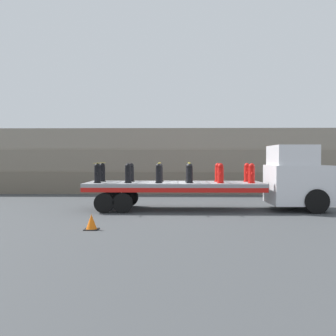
{
  "coord_description": "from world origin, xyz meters",
  "views": [
    {
      "loc": [
        0.09,
        -17.45,
        2.38
      ],
      "look_at": [
        -0.29,
        0.0,
        1.95
      ],
      "focal_mm": 40.0,
      "sensor_mm": 36.0,
      "label": 1
    }
  ],
  "objects_px": {
    "fire_hydrant_red_far_5": "(247,173)",
    "fire_hydrant_black_near_3": "(190,173)",
    "fire_hydrant_black_far_1": "(131,172)",
    "fire_hydrant_black_far_0": "(102,172)",
    "fire_hydrant_black_far_2": "(160,173)",
    "flatbed_trailer": "(163,187)",
    "truck_cab": "(298,178)",
    "fire_hydrant_black_far_3": "(189,173)",
    "fire_hydrant_red_near_4": "(221,173)",
    "fire_hydrant_black_near_2": "(159,173)",
    "fire_hydrant_red_far_4": "(218,173)",
    "fire_hydrant_red_near_5": "(252,173)",
    "fire_hydrant_black_near_0": "(97,173)",
    "traffic_cone": "(91,222)",
    "fire_hydrant_black_near_1": "(128,173)"
  },
  "relations": [
    {
      "from": "truck_cab",
      "to": "fire_hydrant_black_far_1",
      "type": "height_order",
      "value": "truck_cab"
    },
    {
      "from": "flatbed_trailer",
      "to": "fire_hydrant_red_far_5",
      "type": "distance_m",
      "value": 4.12
    },
    {
      "from": "fire_hydrant_black_far_2",
      "to": "traffic_cone",
      "type": "distance_m",
      "value": 6.12
    },
    {
      "from": "fire_hydrant_black_near_1",
      "to": "truck_cab",
      "type": "bearing_deg",
      "value": 4.02
    },
    {
      "from": "fire_hydrant_black_far_0",
      "to": "fire_hydrant_black_far_2",
      "type": "bearing_deg",
      "value": 0.0
    },
    {
      "from": "traffic_cone",
      "to": "fire_hydrant_black_near_1",
      "type": "bearing_deg",
      "value": 81.63
    },
    {
      "from": "fire_hydrant_black_near_0",
      "to": "fire_hydrant_black_near_2",
      "type": "relative_size",
      "value": 1.0
    },
    {
      "from": "fire_hydrant_black_far_3",
      "to": "fire_hydrant_red_near_4",
      "type": "distance_m",
      "value": 1.78
    },
    {
      "from": "fire_hydrant_black_near_0",
      "to": "fire_hydrant_black_far_0",
      "type": "bearing_deg",
      "value": 90.0
    },
    {
      "from": "truck_cab",
      "to": "fire_hydrant_black_far_2",
      "type": "height_order",
      "value": "truck_cab"
    },
    {
      "from": "fire_hydrant_black_far_1",
      "to": "fire_hydrant_black_near_3",
      "type": "height_order",
      "value": "same"
    },
    {
      "from": "fire_hydrant_black_far_0",
      "to": "fire_hydrant_black_near_2",
      "type": "xyz_separation_m",
      "value": [
        2.79,
        -1.1,
        0.0
      ]
    },
    {
      "from": "flatbed_trailer",
      "to": "fire_hydrant_black_near_2",
      "type": "xyz_separation_m",
      "value": [
        -0.17,
        -0.55,
        0.68
      ]
    },
    {
      "from": "truck_cab",
      "to": "fire_hydrant_black_near_2",
      "type": "bearing_deg",
      "value": -175.12
    },
    {
      "from": "fire_hydrant_black_near_3",
      "to": "fire_hydrant_red_near_5",
      "type": "bearing_deg",
      "value": 0.0
    },
    {
      "from": "fire_hydrant_black_far_0",
      "to": "fire_hydrant_red_near_5",
      "type": "height_order",
      "value": "same"
    },
    {
      "from": "truck_cab",
      "to": "fire_hydrant_black_far_2",
      "type": "relative_size",
      "value": 3.34
    },
    {
      "from": "fire_hydrant_black_far_0",
      "to": "fire_hydrant_black_near_3",
      "type": "distance_m",
      "value": 4.33
    },
    {
      "from": "fire_hydrant_black_far_1",
      "to": "fire_hydrant_red_near_4",
      "type": "relative_size",
      "value": 1.0
    },
    {
      "from": "truck_cab",
      "to": "flatbed_trailer",
      "type": "height_order",
      "value": "truck_cab"
    },
    {
      "from": "fire_hydrant_black_far_2",
      "to": "fire_hydrant_black_near_3",
      "type": "distance_m",
      "value": 1.78
    },
    {
      "from": "fire_hydrant_black_near_2",
      "to": "fire_hydrant_black_far_3",
      "type": "distance_m",
      "value": 1.78
    },
    {
      "from": "fire_hydrant_red_far_4",
      "to": "fire_hydrant_red_near_5",
      "type": "xyz_separation_m",
      "value": [
        1.4,
        -1.1,
        0.0
      ]
    },
    {
      "from": "truck_cab",
      "to": "fire_hydrant_red_far_4",
      "type": "height_order",
      "value": "truck_cab"
    },
    {
      "from": "fire_hydrant_black_near_1",
      "to": "fire_hydrant_red_far_4",
      "type": "relative_size",
      "value": 1.0
    },
    {
      "from": "fire_hydrant_black_near_1",
      "to": "fire_hydrant_red_far_5",
      "type": "xyz_separation_m",
      "value": [
        5.59,
        1.1,
        0.0
      ]
    },
    {
      "from": "fire_hydrant_red_near_5",
      "to": "traffic_cone",
      "type": "xyz_separation_m",
      "value": [
        -6.24,
        -4.47,
        -1.46
      ]
    },
    {
      "from": "fire_hydrant_red_far_4",
      "to": "fire_hydrant_red_near_4",
      "type": "bearing_deg",
      "value": -90.0
    },
    {
      "from": "fire_hydrant_black_near_2",
      "to": "fire_hydrant_red_far_4",
      "type": "relative_size",
      "value": 1.0
    },
    {
      "from": "fire_hydrant_black_far_2",
      "to": "fire_hydrant_black_far_3",
      "type": "distance_m",
      "value": 1.4
    },
    {
      "from": "fire_hydrant_black_near_0",
      "to": "fire_hydrant_black_far_2",
      "type": "relative_size",
      "value": 1.0
    },
    {
      "from": "truck_cab",
      "to": "fire_hydrant_black_far_1",
      "type": "bearing_deg",
      "value": 175.98
    },
    {
      "from": "fire_hydrant_black_far_0",
      "to": "fire_hydrant_black_near_2",
      "type": "relative_size",
      "value": 1.0
    },
    {
      "from": "fire_hydrant_black_far_2",
      "to": "fire_hydrant_black_near_3",
      "type": "relative_size",
      "value": 1.0
    },
    {
      "from": "fire_hydrant_black_far_2",
      "to": "fire_hydrant_red_far_5",
      "type": "height_order",
      "value": "same"
    },
    {
      "from": "fire_hydrant_black_far_1",
      "to": "traffic_cone",
      "type": "relative_size",
      "value": 1.72
    },
    {
      "from": "fire_hydrant_black_near_3",
      "to": "fire_hydrant_red_near_4",
      "type": "distance_m",
      "value": 1.4
    },
    {
      "from": "fire_hydrant_black_far_3",
      "to": "fire_hydrant_red_far_4",
      "type": "bearing_deg",
      "value": 0.0
    },
    {
      "from": "fire_hydrant_black_near_2",
      "to": "fire_hydrant_red_near_5",
      "type": "xyz_separation_m",
      "value": [
        4.19,
        0.0,
        0.0
      ]
    },
    {
      "from": "fire_hydrant_black_far_1",
      "to": "traffic_cone",
      "type": "xyz_separation_m",
      "value": [
        -0.66,
        -5.57,
        -1.46
      ]
    },
    {
      "from": "fire_hydrant_black_near_2",
      "to": "fire_hydrant_black_far_0",
      "type": "bearing_deg",
      "value": 158.44
    },
    {
      "from": "fire_hydrant_black_near_0",
      "to": "truck_cab",
      "type": "bearing_deg",
      "value": 3.41
    },
    {
      "from": "fire_hydrant_red_near_5",
      "to": "fire_hydrant_red_far_5",
      "type": "bearing_deg",
      "value": 90.0
    },
    {
      "from": "fire_hydrant_red_near_4",
      "to": "traffic_cone",
      "type": "distance_m",
      "value": 6.75
    },
    {
      "from": "fire_hydrant_red_near_4",
      "to": "truck_cab",
      "type": "bearing_deg",
      "value": 8.56
    },
    {
      "from": "fire_hydrant_red_near_4",
      "to": "fire_hydrant_black_far_2",
      "type": "bearing_deg",
      "value": 158.44
    },
    {
      "from": "fire_hydrant_black_near_3",
      "to": "fire_hydrant_black_near_1",
      "type": "bearing_deg",
      "value": 180.0
    },
    {
      "from": "fire_hydrant_red_far_4",
      "to": "fire_hydrant_red_far_5",
      "type": "relative_size",
      "value": 1.0
    },
    {
      "from": "fire_hydrant_red_far_5",
      "to": "fire_hydrant_black_near_3",
      "type": "bearing_deg",
      "value": -158.44
    },
    {
      "from": "fire_hydrant_black_near_1",
      "to": "fire_hydrant_black_far_1",
      "type": "distance_m",
      "value": 1.1
    }
  ]
}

